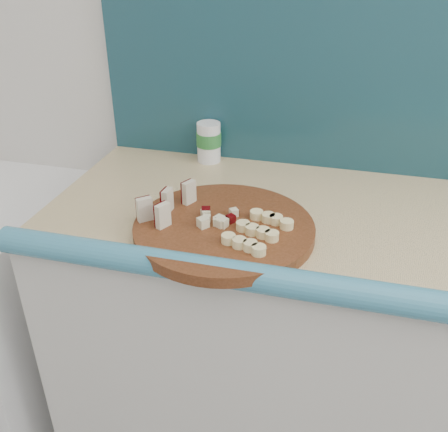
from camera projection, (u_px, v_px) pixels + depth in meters
cutting_board at (224, 229)px, 1.12m from camera, size 0.51×0.51×0.03m
apple_wedges at (166, 204)px, 1.14m from camera, size 0.10×0.16×0.06m
apple_chunks at (214, 217)px, 1.12m from camera, size 0.06×0.07×0.02m
banana_slices at (258, 231)px, 1.07m from camera, size 0.14×0.17×0.02m
canister at (209, 141)px, 1.46m from camera, size 0.07×0.07×0.12m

